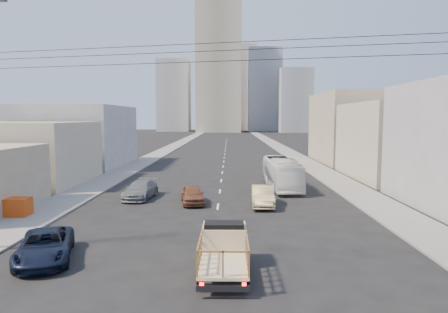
{
  "coord_description": "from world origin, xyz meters",
  "views": [
    {
      "loc": [
        0.83,
        -14.41,
        6.39
      ],
      "look_at": [
        0.42,
        15.53,
        3.5
      ],
      "focal_mm": 32.0,
      "sensor_mm": 36.0,
      "label": 1
    }
  ],
  "objects_px": {
    "flatbed_pickup": "(224,247)",
    "city_bus": "(282,173)",
    "navy_pickup": "(45,246)",
    "sedan_brown": "(192,194)",
    "crate_stack": "(15,207)",
    "sedan_grey": "(141,190)",
    "sedan_tan": "(263,196)"
  },
  "relations": [
    {
      "from": "navy_pickup",
      "to": "city_bus",
      "type": "xyz_separation_m",
      "value": [
        13.08,
        19.07,
        0.7
      ]
    },
    {
      "from": "sedan_brown",
      "to": "flatbed_pickup",
      "type": "bearing_deg",
      "value": -89.16
    },
    {
      "from": "city_bus",
      "to": "sedan_tan",
      "type": "bearing_deg",
      "value": -109.17
    },
    {
      "from": "flatbed_pickup",
      "to": "sedan_grey",
      "type": "relative_size",
      "value": 0.92
    },
    {
      "from": "sedan_tan",
      "to": "flatbed_pickup",
      "type": "bearing_deg",
      "value": -100.07
    },
    {
      "from": "flatbed_pickup",
      "to": "sedan_brown",
      "type": "xyz_separation_m",
      "value": [
        -2.54,
        13.45,
        -0.41
      ]
    },
    {
      "from": "navy_pickup",
      "to": "crate_stack",
      "type": "xyz_separation_m",
      "value": [
        -5.55,
        7.79,
        0.02
      ]
    },
    {
      "from": "navy_pickup",
      "to": "sedan_brown",
      "type": "distance_m",
      "value": 13.32
    },
    {
      "from": "city_bus",
      "to": "sedan_grey",
      "type": "bearing_deg",
      "value": -158.8
    },
    {
      "from": "sedan_grey",
      "to": "city_bus",
      "type": "bearing_deg",
      "value": 28.34
    },
    {
      "from": "sedan_brown",
      "to": "crate_stack",
      "type": "distance_m",
      "value": 11.88
    },
    {
      "from": "navy_pickup",
      "to": "sedan_grey",
      "type": "height_order",
      "value": "sedan_grey"
    },
    {
      "from": "flatbed_pickup",
      "to": "sedan_tan",
      "type": "relative_size",
      "value": 1.0
    },
    {
      "from": "flatbed_pickup",
      "to": "city_bus",
      "type": "height_order",
      "value": "city_bus"
    },
    {
      "from": "sedan_tan",
      "to": "navy_pickup",
      "type": "bearing_deg",
      "value": -131.57
    },
    {
      "from": "sedan_grey",
      "to": "sedan_tan",
      "type": "bearing_deg",
      "value": -10.16
    },
    {
      "from": "navy_pickup",
      "to": "sedan_tan",
      "type": "distance_m",
      "value": 15.62
    },
    {
      "from": "crate_stack",
      "to": "city_bus",
      "type": "bearing_deg",
      "value": 31.2
    },
    {
      "from": "sedan_grey",
      "to": "navy_pickup",
      "type": "bearing_deg",
      "value": -89.87
    },
    {
      "from": "flatbed_pickup",
      "to": "city_bus",
      "type": "relative_size",
      "value": 0.45
    },
    {
      "from": "flatbed_pickup",
      "to": "sedan_brown",
      "type": "bearing_deg",
      "value": 100.7
    },
    {
      "from": "navy_pickup",
      "to": "crate_stack",
      "type": "distance_m",
      "value": 9.56
    },
    {
      "from": "navy_pickup",
      "to": "city_bus",
      "type": "distance_m",
      "value": 23.13
    },
    {
      "from": "sedan_tan",
      "to": "sedan_grey",
      "type": "distance_m",
      "value": 9.86
    },
    {
      "from": "sedan_brown",
      "to": "sedan_tan",
      "type": "height_order",
      "value": "sedan_tan"
    },
    {
      "from": "flatbed_pickup",
      "to": "navy_pickup",
      "type": "xyz_separation_m",
      "value": [
        -8.06,
        1.33,
        -0.43
      ]
    },
    {
      "from": "sedan_tan",
      "to": "crate_stack",
      "type": "distance_m",
      "value": 16.65
    },
    {
      "from": "navy_pickup",
      "to": "city_bus",
      "type": "bearing_deg",
      "value": 38.12
    },
    {
      "from": "flatbed_pickup",
      "to": "sedan_grey",
      "type": "xyz_separation_m",
      "value": [
        -6.86,
        15.29,
        -0.4
      ]
    },
    {
      "from": "flatbed_pickup",
      "to": "city_bus",
      "type": "distance_m",
      "value": 21.01
    },
    {
      "from": "navy_pickup",
      "to": "sedan_brown",
      "type": "relative_size",
      "value": 1.2
    },
    {
      "from": "sedan_tan",
      "to": "sedan_grey",
      "type": "height_order",
      "value": "sedan_tan"
    }
  ]
}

